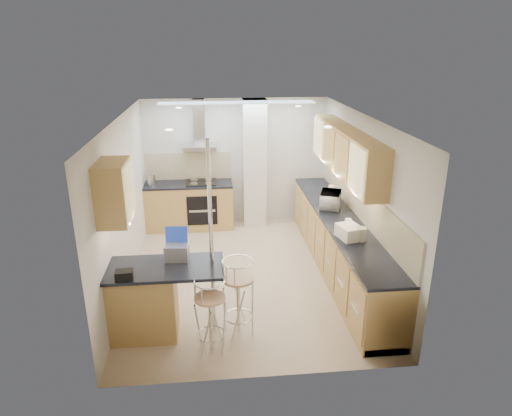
{
  "coord_description": "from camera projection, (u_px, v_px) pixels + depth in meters",
  "views": [
    {
      "loc": [
        -0.5,
        -6.5,
        3.52
      ],
      "look_at": [
        0.18,
        0.2,
        1.05
      ],
      "focal_mm": 32.0,
      "sensor_mm": 36.0,
      "label": 1
    }
  ],
  "objects": [
    {
      "name": "jar_d",
      "position": [
        348.0,
        223.0,
        6.77
      ],
      "size": [
        0.12,
        0.12,
        0.12
      ],
      "primitive_type": "cylinder",
      "rotation": [
        0.0,
        0.0,
        0.25
      ],
      "color": "white",
      "rests_on": "right_counter"
    },
    {
      "name": "bar_stool_near",
      "position": [
        211.0,
        316.0,
        5.38
      ],
      "size": [
        0.51,
        0.51,
        0.95
      ],
      "primitive_type": null,
      "rotation": [
        0.0,
        0.0,
        0.42
      ],
      "color": "tan",
      "rests_on": "ground"
    },
    {
      "name": "bar_stool_end",
      "position": [
        238.0,
        297.0,
        5.7
      ],
      "size": [
        0.59,
        0.59,
        1.02
      ],
      "primitive_type": null,
      "rotation": [
        0.0,
        0.0,
        0.69
      ],
      "color": "tan",
      "rests_on": "ground"
    },
    {
      "name": "jar_c",
      "position": [
        361.0,
        234.0,
        6.29
      ],
      "size": [
        0.18,
        0.18,
        0.19
      ],
      "primitive_type": "cylinder",
      "rotation": [
        0.0,
        0.0,
        0.41
      ],
      "color": "beige",
      "rests_on": "right_counter"
    },
    {
      "name": "laptop",
      "position": [
        177.0,
        252.0,
        5.7
      ],
      "size": [
        0.31,
        0.24,
        0.2
      ],
      "primitive_type": "cube",
      "rotation": [
        0.0,
        0.0,
        -0.09
      ],
      "color": "#9D9FA4",
      "rests_on": "peninsula"
    },
    {
      "name": "right_counter",
      "position": [
        339.0,
        244.0,
        7.31
      ],
      "size": [
        0.63,
        4.4,
        0.92
      ],
      "color": "tan",
      "rests_on": "ground"
    },
    {
      "name": "jar_b",
      "position": [
        325.0,
        193.0,
        8.05
      ],
      "size": [
        0.15,
        0.15,
        0.16
      ],
      "primitive_type": "cylinder",
      "rotation": [
        0.0,
        0.0,
        -0.42
      ],
      "color": "white",
      "rests_on": "right_counter"
    },
    {
      "name": "jar_a",
      "position": [
        332.0,
        191.0,
        8.09
      ],
      "size": [
        0.12,
        0.12,
        0.2
      ],
      "primitive_type": "cylinder",
      "rotation": [
        0.0,
        0.0,
        -0.0
      ],
      "color": "white",
      "rests_on": "right_counter"
    },
    {
      "name": "peninsula",
      "position": [
        166.0,
        300.0,
        5.7
      ],
      "size": [
        1.47,
        0.72,
        0.94
      ],
      "color": "tan",
      "rests_on": "ground"
    },
    {
      "name": "back_counter",
      "position": [
        190.0,
        205.0,
        9.04
      ],
      "size": [
        1.7,
        0.63,
        0.92
      ],
      "color": "tan",
      "rests_on": "ground"
    },
    {
      "name": "bag",
      "position": [
        124.0,
        275.0,
        5.23
      ],
      "size": [
        0.21,
        0.16,
        0.11
      ],
      "primitive_type": "cube",
      "rotation": [
        0.0,
        0.0,
        0.09
      ],
      "color": "black",
      "rests_on": "peninsula"
    },
    {
      "name": "ground",
      "position": [
        246.0,
        274.0,
        7.32
      ],
      "size": [
        4.8,
        4.8,
        0.0
      ],
      "primitive_type": "plane",
      "color": "tan",
      "rests_on": "ground"
    },
    {
      "name": "room_shell",
      "position": [
        264.0,
        175.0,
        7.18
      ],
      "size": [
        3.64,
        4.84,
        2.51
      ],
      "color": "silver",
      "rests_on": "ground"
    },
    {
      "name": "microwave",
      "position": [
        331.0,
        200.0,
        7.54
      ],
      "size": [
        0.46,
        0.56,
        0.26
      ],
      "primitive_type": "imported",
      "rotation": [
        0.0,
        0.0,
        1.24
      ],
      "color": "white",
      "rests_on": "right_counter"
    },
    {
      "name": "bread_bin",
      "position": [
        349.0,
        232.0,
        6.37
      ],
      "size": [
        0.36,
        0.41,
        0.19
      ],
      "primitive_type": "cube",
      "rotation": [
        0.0,
        0.0,
        0.25
      ],
      "color": "white",
      "rests_on": "right_counter"
    },
    {
      "name": "kettle",
      "position": [
        151.0,
        180.0,
        8.73
      ],
      "size": [
        0.16,
        0.16,
        0.21
      ],
      "primitive_type": "cylinder",
      "color": "#B5B7BA",
      "rests_on": "back_counter"
    }
  ]
}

